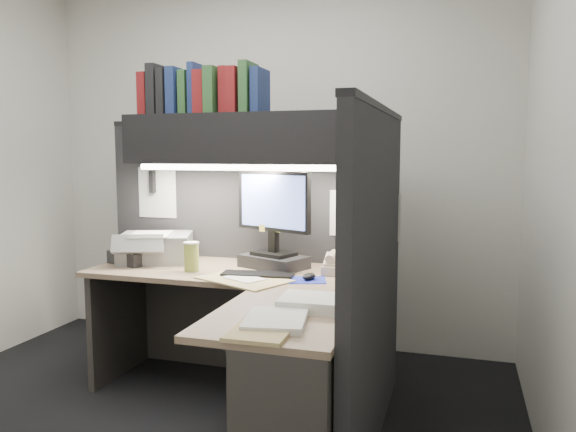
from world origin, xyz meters
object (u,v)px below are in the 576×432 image
Objects in this scene: keyboard at (258,275)px; desk at (253,355)px; overhead_shelf at (249,139)px; monitor at (273,230)px; notebook_stack at (135,257)px; coffee_cup at (191,257)px; printer at (156,248)px; telephone at (342,266)px.

desk is at bearing -79.66° from keyboard.
overhead_shelf is 3.88× the size of keyboard.
monitor is 0.90m from notebook_stack.
desk is 0.80m from coffee_cup.
coffee_cup is 0.41m from printer.
monitor is 0.46m from telephone.
desk is at bearing -119.66° from telephone.
coffee_cup is at bearing -129.62° from monitor.
monitor reaches higher than keyboard.
notebook_stack is (-0.45, 0.11, -0.04)m from coffee_cup.
keyboard is 2.48× the size of coffee_cup.
notebook_stack is (-0.09, -0.09, -0.05)m from printer.
monitor reaches higher than notebook_stack.
coffee_cup is at bearing -130.14° from overhead_shelf.
monitor is 0.33m from keyboard.
monitor is at bearing 171.30° from telephone.
monitor is 3.59× the size of coffee_cup.
notebook_stack is at bearing -155.14° from printer.
notebook_stack is (-1.00, 0.57, 0.33)m from desk.
overhead_shelf is 1.03m from notebook_stack.
keyboard is (-0.13, 0.43, 0.30)m from desk.
notebook_stack is (-0.70, -0.18, -0.73)m from overhead_shelf.
keyboard is at bearing -37.60° from printer.
telephone is 1.39× the size of coffee_cup.
desk is at bearing -57.11° from monitor.
monitor is 2.59× the size of telephone.
monitor reaches higher than coffee_cup.
monitor is at bearing -22.16° from overhead_shelf.
printer reaches higher than coffee_cup.
overhead_shelf is 0.84m from keyboard.
printer is (-0.61, -0.09, -0.68)m from overhead_shelf.
keyboard reaches higher than desk.
keyboard is at bearing 107.16° from desk.
desk is 7.60× the size of telephone.
overhead_shelf is 0.92m from printer.
notebook_stack is at bearing -165.19° from overhead_shelf.
telephone is 0.82× the size of notebook_stack.
notebook_stack is at bearing 165.76° from coffee_cup.
printer reaches higher than desk.
notebook_stack is at bearing 178.78° from telephone.
coffee_cup is at bearing 169.98° from keyboard.
telephone reaches higher than keyboard.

